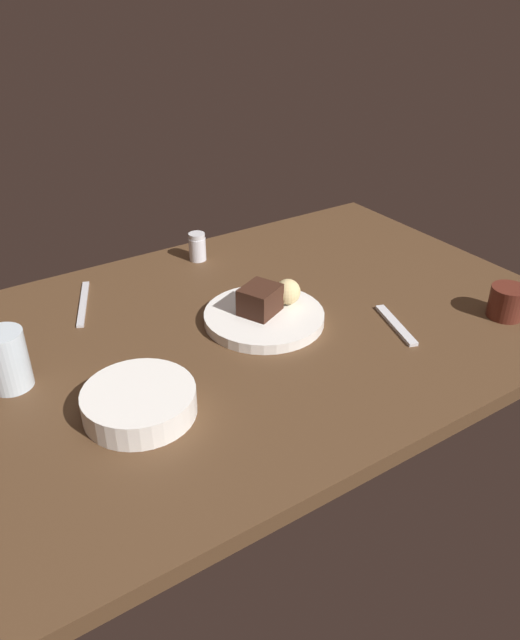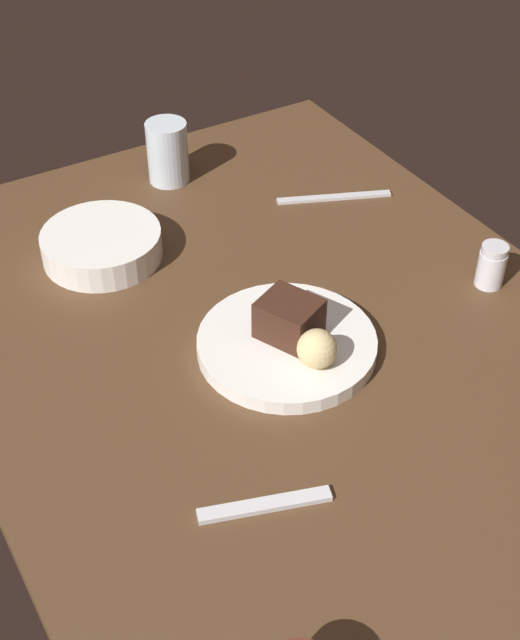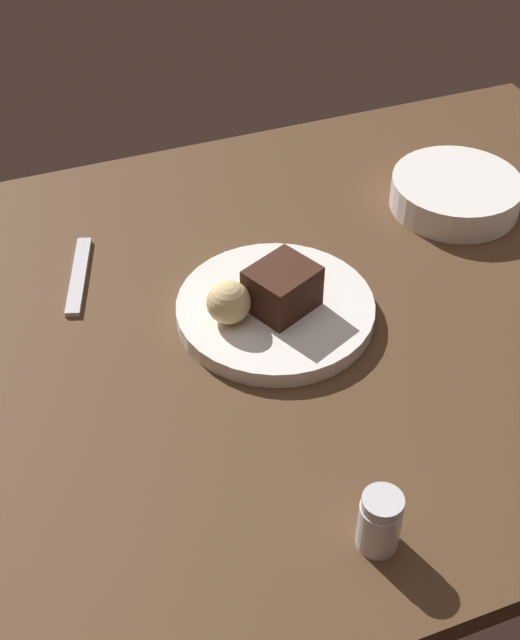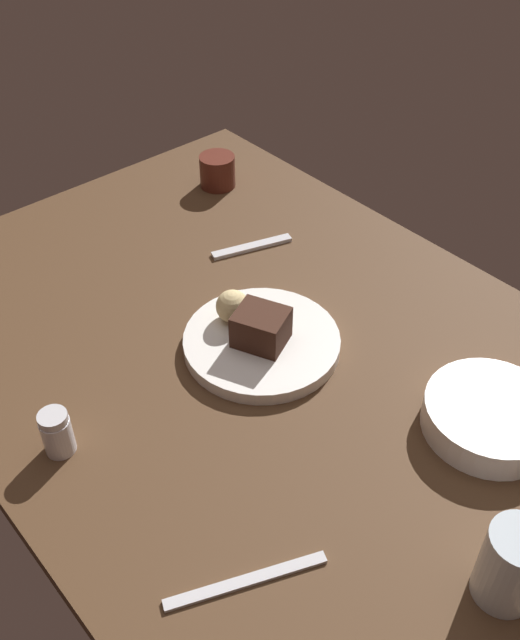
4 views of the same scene
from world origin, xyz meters
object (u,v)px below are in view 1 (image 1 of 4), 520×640
dessert_plate (266,316)px  side_bowl (139,402)px  bread_roll (289,293)px  chocolate_cake_slice (260,300)px  butter_knife (83,303)px  dessert_spoon (396,325)px  water_glass (7,360)px  salt_shaker (197,247)px  coffee_cup (507,302)px

dessert_plate → side_bowl: size_ratio=1.33×
dessert_plate → bread_roll: bearing=1.4°
dessert_plate → chocolate_cake_slice: chocolate_cake_slice is taller
butter_knife → chocolate_cake_slice: bearing=69.0°
side_bowl → butter_knife: bearing=83.8°
dessert_spoon → butter_knife: size_ratio=0.79×
bread_roll → dessert_plate: bearing=-178.6°
bread_roll → butter_knife: bearing=142.1°
chocolate_cake_slice → water_glass: water_glass is taller
dessert_plate → dessert_spoon: dessert_plate is taller
bread_roll → dessert_spoon: bearing=-47.4°
dessert_spoon → bread_roll: bearing=60.5°
bread_roll → salt_shaker: 32.76cm
dessert_plate → butter_knife: 38.56cm
butter_knife → dessert_plate: bearing=69.5°
chocolate_cake_slice → bread_roll: 6.62cm
chocolate_cake_slice → butter_knife: 37.78cm
chocolate_cake_slice → side_bowl: (-31.31, -13.19, -2.63)cm
bread_roll → coffee_cup: bread_roll is taller
bread_roll → dessert_spoon: size_ratio=0.34×
chocolate_cake_slice → salt_shaker: bearing=84.2°
chocolate_cake_slice → dessert_spoon: size_ratio=0.50×
coffee_cup → dessert_spoon: 23.08cm
side_bowl → butter_knife: (4.22, 39.13, -1.93)cm
water_glass → butter_knife: size_ratio=0.55×
coffee_cup → salt_shaker: bearing=124.2°
dessert_plate → salt_shaker: (2.26, 32.69, 2.26)cm
dessert_plate → side_bowl: side_bowl is taller
chocolate_cake_slice → salt_shaker: (3.26, 32.22, -1.51)cm
bread_roll → coffee_cup: 43.36cm
bread_roll → coffee_cup: bearing=-34.8°
chocolate_cake_slice → side_bowl: bearing=-157.2°
salt_shaker → water_glass: (-49.61, -26.98, 1.94)cm
water_glass → butter_knife: bearing=47.1°
salt_shaker → side_bowl: size_ratio=0.37×
side_bowl → dessert_spoon: side_bowl is taller
water_glass → side_bowl: bearing=-50.8°
dessert_plate → butter_knife: (-28.08, 26.41, -0.79)cm
dessert_plate → coffee_cup: size_ratio=3.36×
coffee_cup → butter_knife: size_ratio=0.37×
dessert_plate → chocolate_cake_slice: (-1.00, 0.47, 3.77)cm
coffee_cup → water_glass: bearing=161.1°
side_bowl → coffee_cup: bearing=-9.2°
water_glass → side_bowl: size_ratio=0.58×
salt_shaker → dessert_spoon: (17.86, -48.34, -2.95)cm
water_glass → coffee_cup: water_glass is taller
side_bowl → coffee_cup: (73.49, -11.91, 1.05)cm
chocolate_cake_slice → bread_roll: (6.61, -0.34, -0.16)cm
chocolate_cake_slice → water_glass: 46.65cm
dessert_plate → bread_roll: (5.61, 0.13, 3.62)cm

